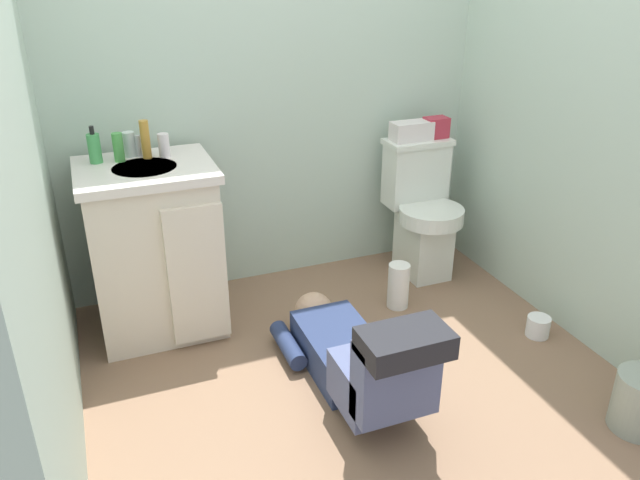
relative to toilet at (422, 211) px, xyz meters
The scene contains 17 objects.
ground_plane 1.13m from the toilet, 135.14° to the right, with size 2.72×3.03×0.04m, color #86664D.
wall_back 1.16m from the toilet, 157.81° to the left, with size 2.38×0.08×2.40m, color #B4CAB9.
wall_left 2.20m from the toilet, 158.53° to the right, with size 0.08×2.03×2.40m, color #B4CAB9.
wall_right 1.19m from the toilet, 61.96° to the right, with size 0.08×2.03×2.40m, color #B4CAB9.
toilet is the anchor object (origin of this frame).
vanity_cabinet 1.46m from the toilet, behind, with size 0.60×0.53×0.82m.
faucet 1.55m from the toilet, behind, with size 0.02×0.02×0.10m, color silver.
person_plumber 1.19m from the toilet, 132.05° to the right, with size 0.39×1.06×0.52m.
tissue_box 0.44m from the toilet, 116.43° to the left, with size 0.22×0.11×0.10m, color silver.
toiletry_bag 0.46m from the toilet, 40.77° to the left, with size 0.12×0.09×0.11m, color #B22D3F.
soap_dispenser 1.73m from the toilet, behind, with size 0.06×0.06×0.17m.
bottle_green 1.63m from the toilet, behind, with size 0.05×0.05×0.13m, color #4AA449.
bottle_clear 1.58m from the toilet, behind, with size 0.05×0.05×0.11m, color silver.
bottle_amber 1.53m from the toilet, behind, with size 0.04×0.04×0.17m, color gold.
bottle_white 1.44m from the toilet, behind, with size 0.05×0.05×0.11m, color white.
paper_towel_roll 0.50m from the toilet, 133.20° to the right, with size 0.11×0.11×0.24m, color white.
toilet_paper_roll 0.89m from the toilet, 76.20° to the right, with size 0.11×0.11×0.10m, color white.
Camera 1 is at (-0.94, -2.03, 1.69)m, focal length 35.08 mm.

